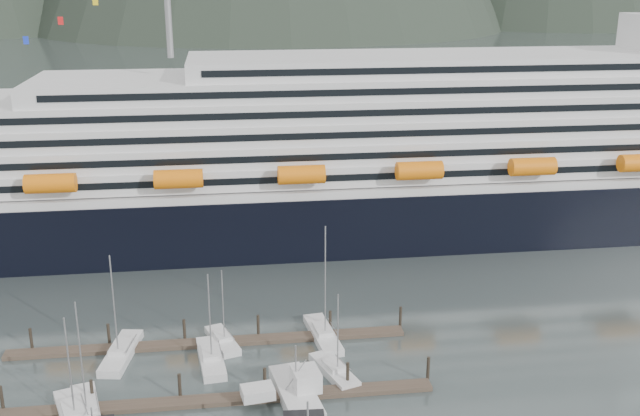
# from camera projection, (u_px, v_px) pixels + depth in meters

# --- Properties ---
(ground) EXTENTS (1600.00, 1600.00, 0.00)m
(ground) POSITION_uv_depth(u_px,v_px,m) (258.00, 415.00, 76.56)
(ground) COLOR #455151
(ground) RESTS_ON ground
(cruise_ship) EXTENTS (210.00, 30.40, 50.30)m
(cruise_ship) POSITION_uv_depth(u_px,v_px,m) (413.00, 162.00, 128.62)
(cruise_ship) COLOR black
(cruise_ship) RESTS_ON ground
(dock_mid) EXTENTS (48.18, 2.28, 3.20)m
(dock_mid) POSITION_uv_depth(u_px,v_px,m) (210.00, 400.00, 78.73)
(dock_mid) COLOR #46372D
(dock_mid) RESTS_ON ground
(dock_far) EXTENTS (48.18, 2.28, 3.20)m
(dock_far) POSITION_uv_depth(u_px,v_px,m) (210.00, 342.00, 91.01)
(dock_far) COLOR #46372D
(dock_far) RESTS_ON ground
(sailboat_a) EXTENTS (5.61, 9.90, 12.27)m
(sailboat_a) POSITION_uv_depth(u_px,v_px,m) (74.00, 416.00, 75.68)
(sailboat_a) COLOR silver
(sailboat_a) RESTS_ON ground
(sailboat_b) EXTENTS (4.71, 9.95, 13.43)m
(sailboat_b) POSITION_uv_depth(u_px,v_px,m) (86.00, 411.00, 76.60)
(sailboat_b) COLOR silver
(sailboat_b) RESTS_ON ground
(sailboat_c) EXTENTS (3.65, 9.76, 11.88)m
(sailboat_c) POSITION_uv_depth(u_px,v_px,m) (211.00, 359.00, 86.79)
(sailboat_c) COLOR silver
(sailboat_c) RESTS_ON ground
(sailboat_e) EXTENTS (4.31, 10.54, 13.64)m
(sailboat_e) POSITION_uv_depth(u_px,v_px,m) (121.00, 353.00, 88.02)
(sailboat_e) COLOR silver
(sailboat_e) RESTS_ON ground
(sailboat_f) EXTENTS (4.46, 7.98, 10.27)m
(sailboat_f) POSITION_uv_depth(u_px,v_px,m) (223.00, 341.00, 91.09)
(sailboat_f) COLOR silver
(sailboat_f) RESTS_ON ground
(sailboat_g) EXTENTS (3.81, 10.58, 15.48)m
(sailboat_g) POSITION_uv_depth(u_px,v_px,m) (323.00, 335.00, 92.44)
(sailboat_g) COLOR silver
(sailboat_g) RESTS_ON ground
(sailboat_h) EXTENTS (4.93, 8.70, 10.58)m
(sailboat_h) POSITION_uv_depth(u_px,v_px,m) (334.00, 371.00, 84.15)
(sailboat_h) COLOR silver
(sailboat_h) RESTS_ON ground
(trawler_e) EXTENTS (8.59, 11.25, 7.04)m
(trawler_e) POSITION_uv_depth(u_px,v_px,m) (295.00, 392.00, 79.05)
(trawler_e) COLOR silver
(trawler_e) RESTS_ON ground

